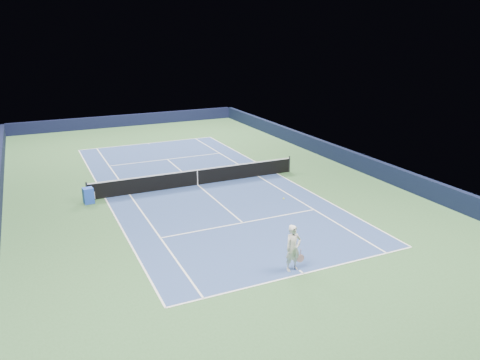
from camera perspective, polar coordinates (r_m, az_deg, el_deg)
name	(u,v)px	position (r m, az deg, el deg)	size (l,w,h in m)	color
ground	(198,185)	(28.38, -5.19, -0.60)	(40.00, 40.00, 0.00)	#325A31
wall_far	(127,120)	(46.84, -13.60, 7.08)	(22.00, 0.35, 1.10)	black
wall_right	(344,156)	(33.27, 12.60, 2.82)	(0.35, 40.00, 1.10)	black
court_surface	(198,185)	(28.37, -5.19, -0.60)	(10.97, 23.77, 0.01)	navy
baseline_far	(148,143)	(39.36, -11.14, 4.42)	(10.97, 0.08, 0.00)	white
baseline_near	(304,274)	(18.53, 7.75, -11.25)	(10.97, 0.08, 0.00)	white
sideline_doubles_right	(277,173)	(30.55, 4.52, 0.80)	(0.08, 23.77, 0.00)	white
sideline_doubles_left	(105,198)	(27.14, -16.14, -2.12)	(0.08, 23.77, 0.00)	white
sideline_singles_right	(258,176)	(29.93, 2.23, 0.47)	(0.08, 23.77, 0.00)	white
sideline_singles_left	(130,194)	(27.35, -13.31, -1.73)	(0.08, 23.77, 0.00)	white
service_line_far	(167,159)	(34.21, -8.86, 2.51)	(8.23, 0.08, 0.00)	white
service_line_near	(243,223)	(22.83, 0.34, -5.23)	(8.23, 0.08, 0.00)	white
center_service_line	(198,185)	(28.37, -5.19, -0.59)	(0.08, 12.80, 0.00)	white
center_mark_far	(149,144)	(39.22, -11.08, 4.38)	(0.08, 0.30, 0.00)	white
center_mark_near	(301,272)	(18.64, 7.50, -11.05)	(0.08, 0.30, 0.00)	white
tennis_net	(197,177)	(28.22, -5.22, 0.37)	(12.90, 0.10, 1.07)	black
sponsor_cube	(88,196)	(26.50, -18.00, -1.82)	(0.61, 0.54, 0.86)	blue
tennis_player	(293,248)	(18.32, 6.50, -8.26)	(0.85, 1.29, 2.66)	silver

